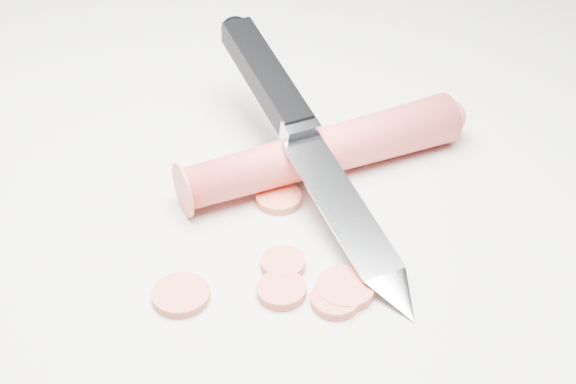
# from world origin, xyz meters

# --- Properties ---
(ground) EXTENTS (2.40, 2.40, 0.00)m
(ground) POSITION_xyz_m (0.00, 0.00, 0.00)
(ground) COLOR silver
(ground) RESTS_ON ground
(carrot) EXTENTS (0.20, 0.15, 0.03)m
(carrot) POSITION_xyz_m (-0.01, 0.04, 0.02)
(carrot) COLOR #E64441
(carrot) RESTS_ON ground
(carrot_slice_0) EXTENTS (0.03, 0.03, 0.01)m
(carrot_slice_0) POSITION_xyz_m (0.01, -0.10, 0.00)
(carrot_slice_0) COLOR #E65B40
(carrot_slice_0) RESTS_ON ground
(carrot_slice_1) EXTENTS (0.03, 0.03, 0.01)m
(carrot_slice_1) POSITION_xyz_m (-0.03, 0.00, 0.00)
(carrot_slice_1) COLOR #E65B40
(carrot_slice_1) RESTS_ON ground
(carrot_slice_2) EXTENTS (0.04, 0.04, 0.01)m
(carrot_slice_2) POSITION_xyz_m (0.02, -0.09, 0.00)
(carrot_slice_2) COLOR #E65B40
(carrot_slice_2) RESTS_ON ground
(carrot_slice_3) EXTENTS (0.03, 0.03, 0.01)m
(carrot_slice_3) POSITION_xyz_m (-0.02, -0.07, 0.00)
(carrot_slice_3) COLOR #E65B40
(carrot_slice_3) RESTS_ON ground
(carrot_slice_4) EXTENTS (0.03, 0.03, 0.01)m
(carrot_slice_4) POSITION_xyz_m (-0.02, -0.09, 0.00)
(carrot_slice_4) COLOR #E65B40
(carrot_slice_4) RESTS_ON ground
(carrot_slice_5) EXTENTS (0.04, 0.04, 0.01)m
(carrot_slice_5) POSITION_xyz_m (-0.08, -0.10, 0.00)
(carrot_slice_5) COLOR #E65B40
(carrot_slice_5) RESTS_ON ground
(kitchen_knife) EXTENTS (0.19, 0.27, 0.08)m
(kitchen_knife) POSITION_xyz_m (-0.01, 0.02, 0.04)
(kitchen_knife) COLOR #B5B7BC
(kitchen_knife) RESTS_ON ground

